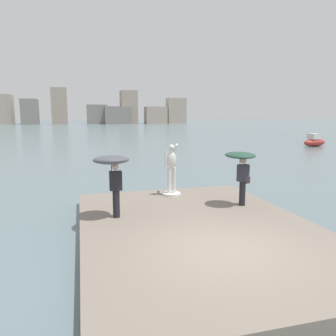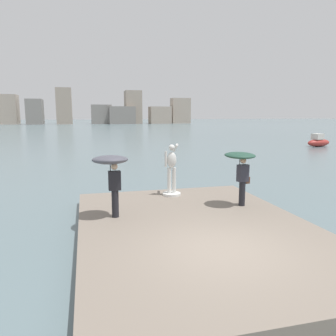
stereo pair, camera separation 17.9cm
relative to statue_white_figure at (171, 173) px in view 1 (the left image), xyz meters
name	(u,v)px [view 1 (the left image)]	position (x,y,z in m)	size (l,w,h in m)	color
ground_plane	(104,140)	(-0.20, 34.47, -1.31)	(400.00, 400.00, 0.00)	slate
pier	(199,232)	(-0.20, -3.74, -1.11)	(6.80, 9.57, 0.40)	slate
statue_white_figure	(171,173)	(0.00, 0.00, 0.00)	(0.73, 0.93, 2.08)	silver
onlooker_left	(112,167)	(-2.55, -2.31, 0.71)	(1.12, 1.13, 1.99)	black
onlooker_right	(241,163)	(1.96, -2.10, 0.62)	(1.26, 1.27, 1.93)	black
boat_far	(314,142)	(22.44, 19.54, -0.76)	(3.39, 1.90, 1.46)	#9E2D28
distant_skyline	(77,110)	(-4.19, 118.25, 3.74)	(81.44, 11.76, 13.29)	#A89989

